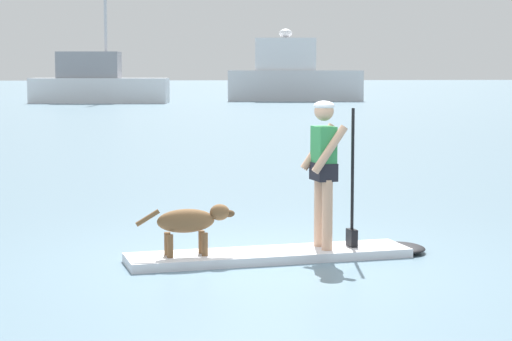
% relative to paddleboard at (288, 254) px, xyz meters
% --- Properties ---
extents(ground_plane, '(400.00, 400.00, 0.00)m').
position_rel_paddleboard_xyz_m(ground_plane, '(-0.23, -0.03, -0.05)').
color(ground_plane, slate).
extents(paddleboard, '(3.53, 1.14, 0.10)m').
position_rel_paddleboard_xyz_m(paddleboard, '(0.00, 0.00, 0.00)').
color(paddleboard, silver).
rests_on(paddleboard, ground_plane).
extents(person_paddler, '(0.64, 0.52, 1.67)m').
position_rel_paddleboard_xyz_m(person_paddler, '(0.42, 0.06, 1.01)').
color(person_paddler, tan).
rests_on(person_paddler, paddleboard).
extents(dog, '(1.10, 0.30, 0.55)m').
position_rel_paddleboard_xyz_m(dog, '(-1.11, -0.15, 0.42)').
color(dog, brown).
rests_on(dog, paddleboard).
extents(moored_boat_starboard, '(9.18, 3.84, 9.77)m').
position_rel_paddleboard_xyz_m(moored_boat_starboard, '(-3.06, 52.79, 1.23)').
color(moored_boat_starboard, white).
rests_on(moored_boat_starboard, ground_plane).
extents(moored_boat_far_starboard, '(9.69, 4.65, 5.01)m').
position_rel_paddleboard_xyz_m(moored_boat_far_starboard, '(10.42, 55.39, 1.60)').
color(moored_boat_far_starboard, silver).
rests_on(moored_boat_far_starboard, ground_plane).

